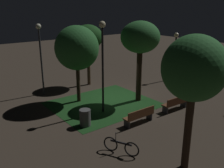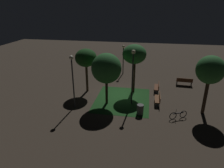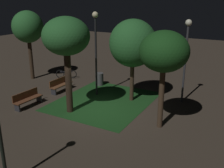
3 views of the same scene
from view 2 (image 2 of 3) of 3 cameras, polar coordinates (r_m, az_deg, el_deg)
The scene contains 14 objects.
ground_plane at distance 21.35m, azimuth 2.38°, elevation -2.81°, with size 60.00×60.00×0.00m, color #3D3328.
grass_lawn at distance 20.10m, azimuth 2.91°, elevation -4.46°, with size 6.18×5.25×0.01m, color #194219.
bench_corner at distance 19.70m, azimuth 12.88°, elevation -4.05°, with size 1.80×0.49×0.88m.
bench_front_left at distance 22.38m, azimuth 12.64°, elevation -0.80°, with size 1.82×0.54×0.88m.
bench_lawn_edge at distance 24.88m, azimuth 19.70°, elevation 0.74°, with size 0.57×1.82×0.88m.
tree_right_canopy at distance 21.05m, azimuth -7.35°, elevation 7.22°, with size 2.23×2.23×4.62m.
tree_lawn_side at distance 18.14m, azimuth -1.59°, elevation 4.39°, with size 2.71×2.71×4.85m.
tree_tall_center at distance 20.73m, azimuth 6.32°, elevation 8.14°, with size 2.42×2.42×5.10m.
tree_back_right at distance 18.04m, azimuth 25.94°, elevation 3.46°, with size 2.25×2.25×5.10m.
lamp_post_plaza_east at distance 17.84m, azimuth -11.08°, elevation 2.98°, with size 0.36×0.36×4.83m.
lamp_post_plaza_west at distance 18.09m, azimuth 5.86°, elevation 4.22°, with size 0.36×0.36×5.18m.
lamp_post_path_center at distance 26.76m, azimuth 3.21°, elevation 8.40°, with size 0.36×0.36×3.87m.
trash_bin at distance 17.59m, azimuth 7.93°, elevation -7.12°, with size 0.58×0.58×0.89m, color #4C4C4C.
bicycle at distance 17.71m, azimuth 18.12°, elevation -8.27°, with size 0.78×1.49×0.93m.
Camera 2 is at (-19.23, -2.54, 8.91)m, focal length 32.48 mm.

